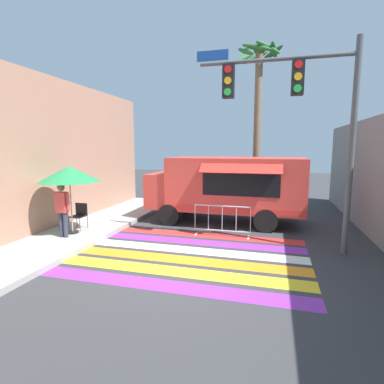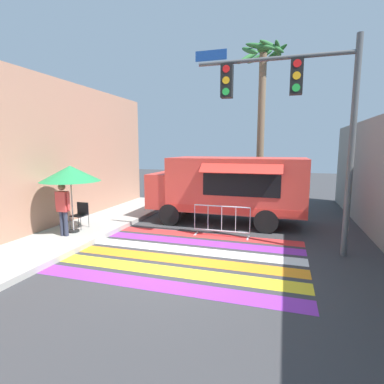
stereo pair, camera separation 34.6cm
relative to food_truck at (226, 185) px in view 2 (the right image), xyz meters
The scene contains 11 objects.
ground_plane 4.76m from the food_truck, 94.58° to the right, with size 60.00×60.00×0.00m, color #38383A.
sidewalk_left 7.22m from the food_truck, 140.40° to the right, with size 4.40×16.00×0.15m.
building_left_facade 7.29m from the food_truck, 141.11° to the right, with size 0.25×16.00×5.28m.
crosswalk_painted 4.20m from the food_truck, 95.27° to the right, with size 6.40×4.36×0.01m.
food_truck is the anchor object (origin of this frame).
traffic_signal_pole 4.44m from the food_truck, 48.64° to the right, with size 4.27×0.29×5.68m.
patio_umbrella 5.57m from the food_truck, 142.43° to the right, with size 1.88×1.88×2.18m.
folding_chair 5.37m from the food_truck, 147.87° to the right, with size 0.45×0.45×0.86m.
vendor_person 5.82m from the food_truck, 138.82° to the right, with size 0.53×0.22×1.66m.
barricade_front 2.17m from the food_truck, 82.47° to the right, with size 1.86×0.44×1.03m.
palm_tree 5.50m from the food_truck, 75.23° to the left, with size 2.45×2.34×7.80m.
Camera 2 is at (2.51, -6.82, 2.90)m, focal length 28.00 mm.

